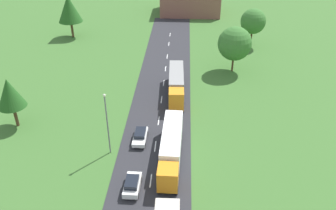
{
  "coord_description": "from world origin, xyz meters",
  "views": [
    {
      "loc": [
        3.74,
        -4.45,
        30.19
      ],
      "look_at": [
        1.43,
        41.34,
        2.63
      ],
      "focal_mm": 37.13,
      "sensor_mm": 36.0,
      "label": 1
    }
  ],
  "objects": [
    {
      "name": "lamppost_second",
      "position": [
        -6.07,
        32.67,
        5.08
      ],
      "size": [
        0.36,
        0.36,
        9.19
      ],
      "color": "slate",
      "rests_on": "ground"
    },
    {
      "name": "truck_third",
      "position": [
        2.48,
        49.35,
        2.23
      ],
      "size": [
        2.84,
        12.87,
        3.79
      ],
      "color": "orange",
      "rests_on": "road"
    },
    {
      "name": "car_fourth",
      "position": [
        -2.26,
        35.59,
        0.81
      ],
      "size": [
        1.87,
        4.48,
        1.43
      ],
      "color": "white",
      "rests_on": "road"
    },
    {
      "name": "distant_building",
      "position": [
        5.07,
        100.6,
        3.15
      ],
      "size": [
        17.26,
        13.46,
        6.3
      ],
      "primitive_type": "cube",
      "color": "brown",
      "rests_on": "ground"
    },
    {
      "name": "car_third",
      "position": [
        -2.03,
        25.74,
        0.88
      ],
      "size": [
        1.88,
        3.98,
        1.6
      ],
      "color": "white",
      "rests_on": "road"
    },
    {
      "name": "tree_birch",
      "position": [
        19.19,
        73.77,
        5.89
      ],
      "size": [
        5.72,
        5.72,
        8.76
      ],
      "color": "#513823",
      "rests_on": "ground"
    },
    {
      "name": "truck_second",
      "position": [
        2.33,
        31.67,
        2.15
      ],
      "size": [
        2.81,
        13.37,
        3.67
      ],
      "color": "orange",
      "rests_on": "road"
    },
    {
      "name": "tree_pine",
      "position": [
        -24.24,
        77.75,
        7.06
      ],
      "size": [
        5.77,
        5.77,
        10.27
      ],
      "color": "#513823",
      "rests_on": "ground"
    },
    {
      "name": "tree_maple",
      "position": [
        -21.53,
        38.47,
        5.66
      ],
      "size": [
        4.1,
        4.1,
        7.95
      ],
      "color": "#513823",
      "rests_on": "ground"
    },
    {
      "name": "tree_oak",
      "position": [
        13.45,
        59.83,
        5.76
      ],
      "size": [
        6.6,
        6.6,
        9.07
      ],
      "color": "#513823",
      "rests_on": "ground"
    },
    {
      "name": "road",
      "position": [
        0.0,
        24.5,
        0.03
      ],
      "size": [
        10.0,
        140.0,
        0.06
      ],
      "primitive_type": "cube",
      "color": "#2B2B30",
      "rests_on": "ground"
    }
  ]
}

